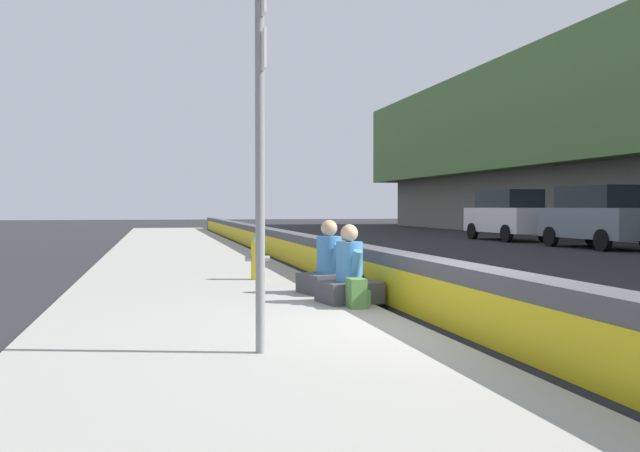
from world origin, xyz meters
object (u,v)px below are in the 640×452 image
seated_person_middle (329,270)px  fire_hydrant (257,256)px  seated_person_foreground (349,278)px  parked_car_midline (508,214)px  backpack (357,294)px  route_sign_post (260,131)px  parked_car_fourth (598,216)px

seated_person_middle → fire_hydrant: bearing=19.3°
seated_person_foreground → parked_car_midline: (19.27, -12.79, 0.69)m
fire_hydrant → seated_person_middle: 2.47m
backpack → parked_car_midline: 23.63m
fire_hydrant → backpack: size_ratio=2.20×
fire_hydrant → seated_person_foreground: seated_person_foreground is taller
parked_car_midline → seated_person_foreground: bearing=146.4°
route_sign_post → parked_car_midline: size_ratio=0.74×
backpack → parked_car_midline: bearing=-32.9°
fire_hydrant → route_sign_post: bearing=172.2°
parked_car_midline → route_sign_post: bearing=147.1°
route_sign_post → parked_car_midline: (22.44, -14.52, -1.03)m
seated_person_foreground → parked_car_midline: 23.14m
fire_hydrant → seated_person_foreground: bearing=-166.6°
route_sign_post → backpack: 3.63m
fire_hydrant → parked_car_midline: (15.79, -13.61, 0.60)m
parked_car_fourth → parked_car_midline: size_ratio=1.00×
fire_hydrant → seated_person_middle: bearing=-160.7°
seated_person_middle → parked_car_fourth: size_ratio=0.24×
route_sign_post → seated_person_middle: route_sign_post is taller
seated_person_middle → backpack: 1.71m
route_sign_post → seated_person_foreground: bearing=-28.8°
route_sign_post → seated_person_middle: bearing=-21.8°
fire_hydrant → seated_person_foreground: size_ratio=0.79×
seated_person_foreground → seated_person_middle: size_ratio=0.96×
backpack → route_sign_post: bearing=147.0°
fire_hydrant → parked_car_fourth: (9.43, -13.82, 0.60)m
fire_hydrant → seated_person_middle: (-2.33, -0.82, -0.09)m
route_sign_post → parked_car_midline: 26.75m
parked_car_fourth → parked_car_midline: (6.36, 0.20, 0.00)m
backpack → parked_car_fourth: (13.47, -13.03, 0.85)m
fire_hydrant → parked_car_fourth: 16.74m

